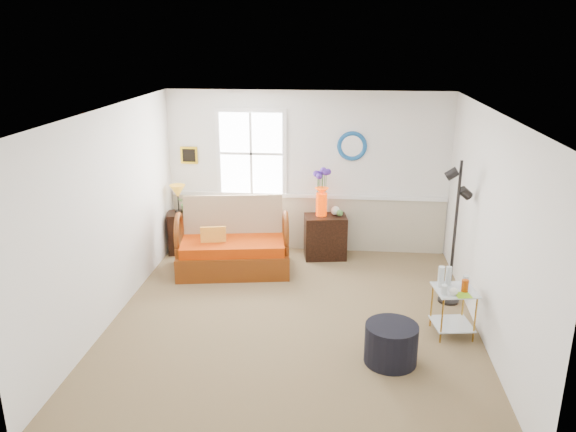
# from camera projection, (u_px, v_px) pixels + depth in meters

# --- Properties ---
(floor) EXTENTS (4.50, 5.00, 0.01)m
(floor) POSITION_uv_depth(u_px,v_px,m) (293.00, 320.00, 7.03)
(floor) COLOR brown
(floor) RESTS_ON ground
(ceiling) EXTENTS (4.50, 5.00, 0.01)m
(ceiling) POSITION_uv_depth(u_px,v_px,m) (294.00, 111.00, 6.23)
(ceiling) COLOR white
(ceiling) RESTS_ON walls
(walls) EXTENTS (4.51, 5.01, 2.60)m
(walls) POSITION_uv_depth(u_px,v_px,m) (293.00, 222.00, 6.63)
(walls) COLOR white
(walls) RESTS_ON floor
(wainscot) EXTENTS (4.46, 0.02, 0.90)m
(wainscot) POSITION_uv_depth(u_px,v_px,m) (307.00, 223.00, 9.24)
(wainscot) COLOR #B2A78F
(wainscot) RESTS_ON walls
(chair_rail) EXTENTS (4.46, 0.04, 0.06)m
(chair_rail) POSITION_uv_depth(u_px,v_px,m) (307.00, 196.00, 9.09)
(chair_rail) COLOR white
(chair_rail) RESTS_ON walls
(window) EXTENTS (1.14, 0.06, 1.44)m
(window) POSITION_uv_depth(u_px,v_px,m) (251.00, 154.00, 8.96)
(window) COLOR white
(window) RESTS_ON walls
(picture) EXTENTS (0.28, 0.03, 0.28)m
(picture) POSITION_uv_depth(u_px,v_px,m) (189.00, 155.00, 9.08)
(picture) COLOR gold
(picture) RESTS_ON walls
(mirror) EXTENTS (0.47, 0.07, 0.47)m
(mirror) POSITION_uv_depth(u_px,v_px,m) (352.00, 146.00, 8.78)
(mirror) COLOR #165F9D
(mirror) RESTS_ON walls
(loveseat) EXTENTS (1.77, 1.17, 1.07)m
(loveseat) POSITION_uv_depth(u_px,v_px,m) (233.00, 237.00, 8.36)
(loveseat) COLOR #793907
(loveseat) RESTS_ON floor
(throw_pillow) EXTENTS (0.38, 0.17, 0.37)m
(throw_pillow) POSITION_uv_depth(u_px,v_px,m) (213.00, 239.00, 8.27)
(throw_pillow) COLOR orange
(throw_pillow) RESTS_ON loveseat
(lamp_stand) EXTENTS (0.46, 0.46, 0.67)m
(lamp_stand) POSITION_uv_depth(u_px,v_px,m) (180.00, 232.00, 9.15)
(lamp_stand) COLOR black
(lamp_stand) RESTS_ON floor
(table_lamp) EXTENTS (0.29, 0.29, 0.46)m
(table_lamp) POSITION_uv_depth(u_px,v_px,m) (178.00, 199.00, 8.99)
(table_lamp) COLOR orange
(table_lamp) RESTS_ON lamp_stand
(potted_plant) EXTENTS (0.33, 0.35, 0.25)m
(potted_plant) POSITION_uv_depth(u_px,v_px,m) (188.00, 205.00, 9.03)
(potted_plant) COLOR #50813C
(potted_plant) RESTS_ON lamp_stand
(cabinet) EXTENTS (0.71, 0.51, 0.70)m
(cabinet) POSITION_uv_depth(u_px,v_px,m) (325.00, 237.00, 8.92)
(cabinet) COLOR black
(cabinet) RESTS_ON floor
(flower_vase) EXTENTS (0.29, 0.29, 0.75)m
(flower_vase) POSITION_uv_depth(u_px,v_px,m) (322.00, 192.00, 8.73)
(flower_vase) COLOR #F53600
(flower_vase) RESTS_ON cabinet
(side_table) EXTENTS (0.53, 0.53, 0.58)m
(side_table) POSITION_uv_depth(u_px,v_px,m) (453.00, 312.00, 6.62)
(side_table) COLOR #AD7D25
(side_table) RESTS_ON floor
(tabletop_items) EXTENTS (0.49, 0.49, 0.25)m
(tabletop_items) POSITION_uv_depth(u_px,v_px,m) (455.00, 280.00, 6.48)
(tabletop_items) COLOR silver
(tabletop_items) RESTS_ON side_table
(floor_lamp) EXTENTS (0.31, 0.31, 1.93)m
(floor_lamp) POSITION_uv_depth(u_px,v_px,m) (455.00, 234.00, 7.23)
(floor_lamp) COLOR black
(floor_lamp) RESTS_ON floor
(ottoman) EXTENTS (0.74, 0.74, 0.44)m
(ottoman) POSITION_uv_depth(u_px,v_px,m) (391.00, 344.00, 6.08)
(ottoman) COLOR black
(ottoman) RESTS_ON floor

